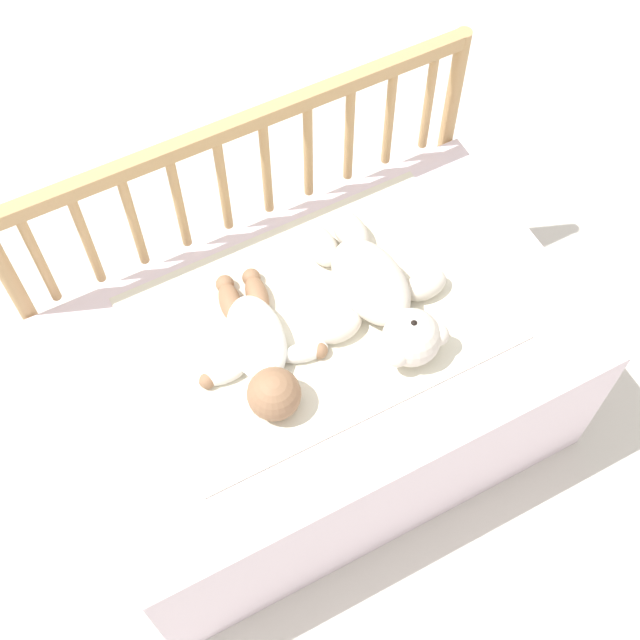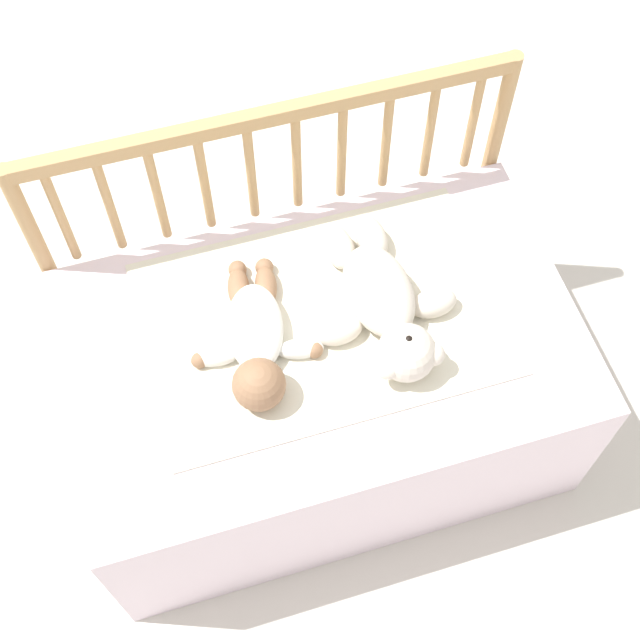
# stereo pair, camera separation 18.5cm
# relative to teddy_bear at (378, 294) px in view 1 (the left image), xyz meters

# --- Properties ---
(ground_plane) EXTENTS (12.00, 12.00, 0.00)m
(ground_plane) POSITION_rel_teddy_bear_xyz_m (-0.15, -0.02, -0.52)
(ground_plane) COLOR silver
(crib_mattress) EXTENTS (1.13, 0.70, 0.47)m
(crib_mattress) POSITION_rel_teddy_bear_xyz_m (-0.15, -0.02, -0.29)
(crib_mattress) COLOR silver
(crib_mattress) RESTS_ON ground_plane
(crib_rail) EXTENTS (1.13, 0.04, 0.80)m
(crib_rail) POSITION_rel_teddy_bear_xyz_m (-0.15, 0.36, 0.04)
(crib_rail) COLOR tan
(crib_rail) RESTS_ON ground_plane
(blanket) EXTENTS (0.78, 0.52, 0.01)m
(blanket) POSITION_rel_teddy_bear_xyz_m (-0.13, 0.03, -0.05)
(blanket) COLOR silver
(blanket) RESTS_ON crib_mattress
(teddy_bear) EXTENTS (0.33, 0.44, 0.13)m
(teddy_bear) POSITION_rel_teddy_bear_xyz_m (0.00, 0.00, 0.00)
(teddy_bear) COLOR silver
(teddy_bear) RESTS_ON crib_mattress
(baby) EXTENTS (0.29, 0.39, 0.11)m
(baby) POSITION_rel_teddy_bear_xyz_m (-0.29, -0.00, -0.01)
(baby) COLOR white
(baby) RESTS_ON crib_mattress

